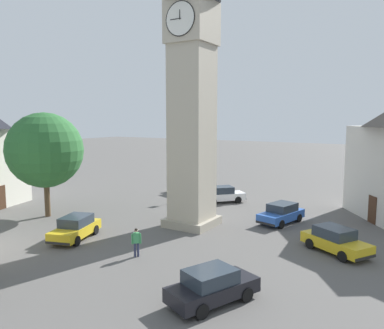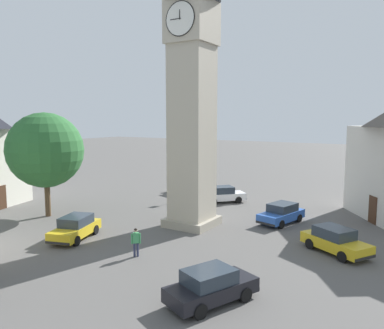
{
  "view_description": "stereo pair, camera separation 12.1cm",
  "coord_description": "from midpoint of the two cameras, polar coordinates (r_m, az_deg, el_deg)",
  "views": [
    {
      "loc": [
        -14.35,
        23.4,
        7.97
      ],
      "look_at": [
        0.0,
        0.0,
        4.59
      ],
      "focal_mm": 35.32,
      "sensor_mm": 36.0,
      "label": 1
    },
    {
      "loc": [
        -14.46,
        23.34,
        7.97
      ],
      "look_at": [
        0.0,
        0.0,
        4.59
      ],
      "focal_mm": 35.32,
      "sensor_mm": 36.0,
      "label": 2
    }
  ],
  "objects": [
    {
      "name": "clock_tower",
      "position": [
        28.02,
        -0.13,
        18.57
      ],
      "size": [
        4.05,
        4.05,
        23.17
      ],
      "color": "#A59C89",
      "rests_on": "ground"
    },
    {
      "name": "car_black_far",
      "position": [
        29.77,
        13.22,
        -7.19
      ],
      "size": [
        2.66,
        4.42,
        1.53
      ],
      "color": "#2D5BB7",
      "rests_on": "ground"
    },
    {
      "name": "tree",
      "position": [
        32.48,
        -21.42,
        2.02
      ],
      "size": [
        6.03,
        6.03,
        8.44
      ],
      "color": "brown",
      "rests_on": "ground"
    },
    {
      "name": "car_blue_kerb",
      "position": [
        24.37,
        20.71,
        -10.65
      ],
      "size": [
        4.41,
        3.57,
        1.53
      ],
      "color": "gold",
      "rests_on": "ground"
    },
    {
      "name": "car_red_corner",
      "position": [
        17.16,
        2.88,
        -17.84
      ],
      "size": [
        3.16,
        4.46,
        1.53
      ],
      "color": "black",
      "rests_on": "ground"
    },
    {
      "name": "car_green_alley",
      "position": [
        36.14,
        4.53,
        -4.52
      ],
      "size": [
        4.05,
        4.17,
        1.53
      ],
      "color": "white",
      "rests_on": "ground"
    },
    {
      "name": "road_sign",
      "position": [
        36.21,
        -1.61,
        -2.64
      ],
      "size": [
        0.6,
        0.07,
        2.8
      ],
      "color": "gray",
      "rests_on": "ground"
    },
    {
      "name": "ground_plane",
      "position": [
        28.59,
        -0.12,
        -9.18
      ],
      "size": [
        200.0,
        200.0,
        0.0
      ],
      "primitive_type": "plane",
      "color": "#565451"
    },
    {
      "name": "car_silver_kerb",
      "position": [
        26.5,
        -17.31,
        -9.1
      ],
      "size": [
        2.9,
        4.45,
        1.53
      ],
      "color": "gold",
      "rests_on": "ground"
    },
    {
      "name": "pedestrian",
      "position": [
        22.39,
        -8.56,
        -11.18
      ],
      "size": [
        0.43,
        0.41,
        1.69
      ],
      "color": "#2D3351",
      "rests_on": "ground"
    },
    {
      "name": "car_white_side",
      "position": [
        40.19,
        -1.09,
        -3.33
      ],
      "size": [
        4.46,
        3.0,
        1.53
      ],
      "color": "white",
      "rests_on": "ground"
    }
  ]
}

